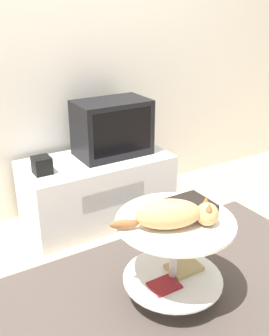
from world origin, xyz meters
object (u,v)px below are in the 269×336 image
Objects in this scene: speaker at (42,165)px; dvd_box at (190,205)px; cat at (173,214)px; tv at (112,128)px.

dvd_box is (0.51, -0.92, -0.02)m from speaker.
speaker is at bearing 131.54° from cat.
tv is at bearing 7.56° from speaker.
cat is at bearing -102.70° from tv.
speaker is 0.23× the size of cat.
dvd_box is at bearing 52.92° from cat.
tv is 0.60m from speaker.
tv reaches higher than dvd_box.
tv is 2.37× the size of dvd_box.
dvd_box is 0.44× the size of cat.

